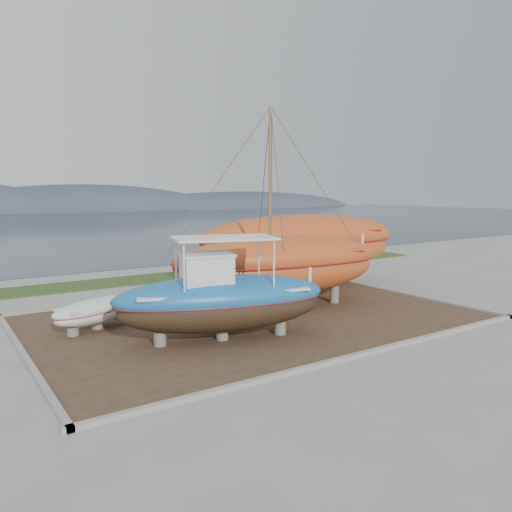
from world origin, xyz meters
TOP-DOWN VIEW (x-y plane):
  - ground at (0.00, 0.00)m, footprint 140.00×140.00m
  - dirt_patch at (0.00, 4.00)m, footprint 18.00×12.00m
  - curb_frame at (0.00, 4.00)m, footprint 18.60×12.60m
  - grass_strip at (0.00, 15.50)m, footprint 44.00×3.00m
  - sea at (0.00, 70.00)m, footprint 260.00×100.00m
  - blue_caique at (-2.77, 1.94)m, footprint 8.16×4.44m
  - white_dinghy at (-6.12, 5.92)m, footprint 4.16×2.83m
  - orange_sailboat at (1.87, 4.66)m, footprint 10.58×4.61m
  - orange_bare_hull at (6.00, 8.30)m, footprint 12.49×5.62m

SIDE VIEW (x-z plane):
  - ground at x=0.00m, z-range 0.00..0.00m
  - sea at x=0.00m, z-range -0.02..0.02m
  - dirt_patch at x=0.00m, z-range 0.00..0.06m
  - grass_strip at x=0.00m, z-range 0.00..0.08m
  - curb_frame at x=0.00m, z-range 0.00..0.15m
  - white_dinghy at x=-6.12m, z-range 0.06..1.23m
  - blue_caique at x=-2.77m, z-range 0.06..3.82m
  - orange_bare_hull at x=6.00m, z-range 0.06..4.01m
  - orange_sailboat at x=1.87m, z-range 0.06..9.06m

